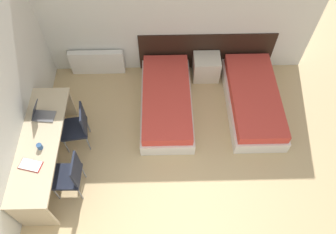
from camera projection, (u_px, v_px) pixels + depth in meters
The scene contains 13 objects.
wall_back at pixel (166, 13), 5.71m from camera, with size 5.53×0.05×2.70m.
wall_left at pixel (7, 99), 4.65m from camera, with size 0.05×4.62×2.70m.
headboard_panel at pixel (206, 52), 6.45m from camera, with size 2.64×0.03×0.88m.
bed_near_window at pixel (166, 101), 6.05m from camera, with size 0.93×2.01×0.43m.
bed_near_door at pixel (253, 100), 6.07m from camera, with size 0.93×2.01×0.43m.
nightstand at pixel (206, 67), 6.47m from camera, with size 0.51×0.43×0.51m.
radiator at pixel (97, 62), 6.51m from camera, with size 1.07×0.12×0.55m.
desk at pixel (43, 147), 5.07m from camera, with size 0.62×2.07×0.78m.
chair_near_laptop at pixel (77, 126), 5.40m from camera, with size 0.48×0.48×0.91m.
chair_near_notebook at pixel (70, 175), 4.92m from camera, with size 0.44×0.44×0.91m.
laptop at pixel (41, 114), 5.12m from camera, with size 0.36×0.24×0.33m.
open_notebook at pixel (31, 165), 4.70m from camera, with size 0.36×0.25×0.02m.
mug at pixel (40, 146), 4.82m from camera, with size 0.08×0.08×0.09m.
Camera 1 is at (-0.07, -1.05, 5.06)m, focal length 35.00 mm.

